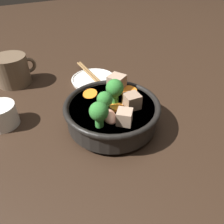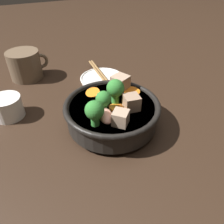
% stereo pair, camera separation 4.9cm
% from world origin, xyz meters
% --- Properties ---
extents(ground_plane, '(3.00, 3.00, 0.00)m').
position_xyz_m(ground_plane, '(0.00, 0.00, 0.00)').
color(ground_plane, black).
extents(stirfry_bowl, '(0.21, 0.21, 0.11)m').
position_xyz_m(stirfry_bowl, '(-0.00, -0.00, 0.04)').
color(stirfry_bowl, black).
rests_on(stirfry_bowl, ground_plane).
extents(side_saucer, '(0.14, 0.14, 0.01)m').
position_xyz_m(side_saucer, '(0.06, 0.21, 0.01)').
color(side_saucer, white).
rests_on(side_saucer, ground_plane).
extents(tea_cup, '(0.07, 0.07, 0.05)m').
position_xyz_m(tea_cup, '(-0.22, 0.13, 0.03)').
color(tea_cup, white).
rests_on(tea_cup, ground_plane).
extents(dark_mug, '(0.12, 0.10, 0.09)m').
position_xyz_m(dark_mug, '(-0.15, 0.32, 0.04)').
color(dark_mug, brown).
rests_on(dark_mug, ground_plane).
extents(chopsticks_pair, '(0.02, 0.23, 0.01)m').
position_xyz_m(chopsticks_pair, '(0.06, 0.21, 0.02)').
color(chopsticks_pair, olive).
rests_on(chopsticks_pair, side_saucer).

